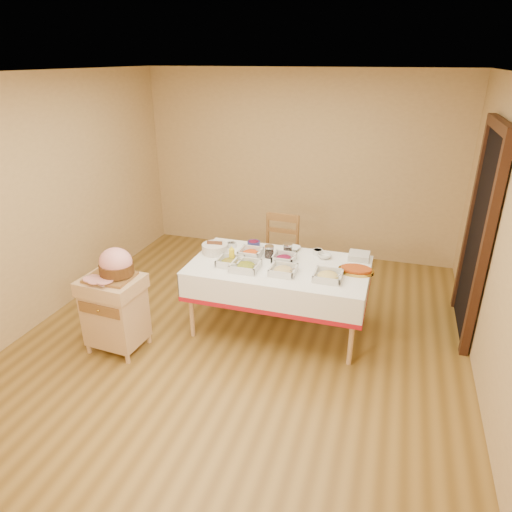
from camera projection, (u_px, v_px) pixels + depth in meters
The scene contains 23 objects.
room_shell at pixel (242, 221), 4.29m from camera, with size 5.00×5.00×5.00m.
doorway at pixel (480, 232), 4.55m from camera, with size 0.09×1.10×2.20m.
dining_table at pixel (279, 278), 4.75m from camera, with size 1.82×1.02×0.76m.
butcher_cart at pixel (115, 309), 4.47m from camera, with size 0.58×0.50×0.78m.
dining_chair at pixel (278, 255), 5.54m from camera, with size 0.46×0.44×0.99m.
ham_on_board at pixel (115, 266), 4.31m from camera, with size 0.45×0.43×0.30m.
serving_dish_a at pixel (230, 262), 4.67m from camera, with size 0.25×0.24×0.11m.
serving_dish_b at pixel (245, 266), 4.57m from camera, with size 0.27×0.27×0.11m.
serving_dish_c at pixel (283, 270), 4.49m from camera, with size 0.25×0.25×0.10m.
serving_dish_d at pixel (328, 276), 4.37m from camera, with size 0.27×0.27×0.10m.
serving_dish_e at pixel (251, 253), 4.88m from camera, with size 0.24×0.23×0.11m.
serving_dish_f at pixel (284, 258), 4.75m from camera, with size 0.24×0.23×0.11m.
small_bowl_left at pixel (231, 245), 5.10m from camera, with size 0.11×0.11×0.05m.
small_bowl_mid at pixel (254, 244), 5.12m from camera, with size 0.14×0.14×0.06m.
small_bowl_right at pixel (318, 252), 4.91m from camera, with size 0.11×0.11×0.05m.
bowl_white_imported at pixel (293, 248), 5.03m from camera, with size 0.16×0.16×0.04m, color silver.
bowl_small_imported at pixel (324, 256), 4.83m from camera, with size 0.14×0.14×0.05m, color silver.
preserve_jar_left at pixel (269, 252), 4.83m from camera, with size 0.10×0.10×0.13m.
preserve_jar_right at pixel (288, 250), 4.89m from camera, with size 0.10×0.10×0.13m.
mustard_bottle at pixel (232, 255), 4.71m from camera, with size 0.06×0.06×0.18m.
bread_basket at pixel (215, 248), 4.95m from camera, with size 0.28×0.28×0.12m.
plate_stack at pixel (359, 256), 4.80m from camera, with size 0.21×0.21×0.06m.
brass_platter at pixel (356, 270), 4.51m from camera, with size 0.35×0.25×0.05m.
Camera 1 is at (1.34, -3.84, 2.72)m, focal length 32.00 mm.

